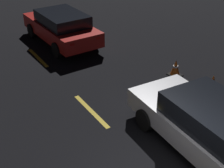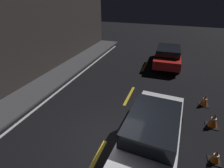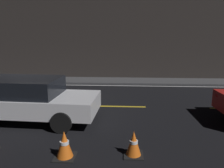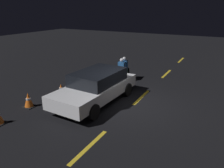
{
  "view_description": "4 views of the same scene",
  "coord_description": "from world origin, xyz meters",
  "px_view_note": "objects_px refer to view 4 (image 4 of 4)",
  "views": [
    {
      "loc": [
        -3.42,
        3.62,
        5.41
      ],
      "look_at": [
        3.18,
        -0.55,
        0.93
      ],
      "focal_mm": 50.0,
      "sensor_mm": 36.0,
      "label": 1
    },
    {
      "loc": [
        -4.46,
        -1.9,
        5.0
      ],
      "look_at": [
        2.27,
        0.56,
        1.22
      ],
      "focal_mm": 28.0,
      "sensor_mm": 36.0,
      "label": 2
    },
    {
      "loc": [
        3.67,
        -8.38,
        2.68
      ],
      "look_at": [
        3.14,
        0.34,
        0.85
      ],
      "focal_mm": 35.0,
      "sensor_mm": 36.0,
      "label": 3
    },
    {
      "loc": [
        8.2,
        3.34,
        4.04
      ],
      "look_at": [
        1.11,
        -0.48,
        1.24
      ],
      "focal_mm": 35.0,
      "sensor_mm": 36.0,
      "label": 4
    }
  ],
  "objects_px": {
    "traffic_cone_near": "(61,89)",
    "traffic_cone_mid": "(29,100)",
    "motorcycle": "(123,70)",
    "sedan_white": "(97,86)"
  },
  "relations": [
    {
      "from": "sedan_white",
      "to": "motorcycle",
      "type": "xyz_separation_m",
      "value": [
        -3.27,
        -0.27,
        -0.1
      ]
    },
    {
      "from": "sedan_white",
      "to": "motorcycle",
      "type": "height_order",
      "value": "sedan_white"
    },
    {
      "from": "traffic_cone_near",
      "to": "traffic_cone_mid",
      "type": "bearing_deg",
      "value": -4.56
    },
    {
      "from": "sedan_white",
      "to": "traffic_cone_near",
      "type": "xyz_separation_m",
      "value": [
        -0.02,
        -2.12,
        -0.52
      ]
    },
    {
      "from": "motorcycle",
      "to": "traffic_cone_mid",
      "type": "height_order",
      "value": "motorcycle"
    },
    {
      "from": "sedan_white",
      "to": "traffic_cone_near",
      "type": "distance_m",
      "value": 2.18
    },
    {
      "from": "traffic_cone_near",
      "to": "traffic_cone_mid",
      "type": "xyz_separation_m",
      "value": [
        1.91,
        -0.15,
        0.08
      ]
    },
    {
      "from": "motorcycle",
      "to": "traffic_cone_mid",
      "type": "bearing_deg",
      "value": -25.12
    },
    {
      "from": "traffic_cone_near",
      "to": "motorcycle",
      "type": "bearing_deg",
      "value": 150.48
    },
    {
      "from": "motorcycle",
      "to": "sedan_white",
      "type": "bearing_deg",
      "value": 0.79
    }
  ]
}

